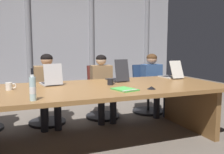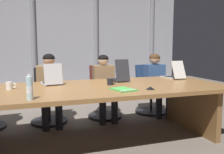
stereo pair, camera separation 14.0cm
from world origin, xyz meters
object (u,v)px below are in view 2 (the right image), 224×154
(person_left_mid, at_px, (50,85))
(laptop_center, at_px, (119,77))
(office_chair_center, at_px, (104,98))
(spiral_notepad, at_px, (123,89))
(laptop_right_mid, at_px, (173,75))
(water_bottle_primary, at_px, (29,88))
(conference_mic_left_side, at_px, (150,88))
(office_chair_right_mid, at_px, (150,95))
(coffee_mug_far, at_px, (10,86))
(person_center, at_px, (105,83))
(office_chair_left_mid, at_px, (49,102))
(person_right_mid, at_px, (157,80))
(laptop_left_mid, at_px, (51,80))
(coffee_mug_near, at_px, (110,82))

(person_left_mid, bearing_deg, laptop_center, 61.35)
(laptop_center, relative_size, office_chair_center, 0.47)
(office_chair_center, relative_size, spiral_notepad, 2.63)
(laptop_right_mid, relative_size, water_bottle_primary, 1.70)
(water_bottle_primary, bearing_deg, person_left_mid, 77.82)
(laptop_center, relative_size, conference_mic_left_side, 3.89)
(office_chair_center, relative_size, water_bottle_primary, 3.60)
(office_chair_right_mid, relative_size, conference_mic_left_side, 8.26)
(laptop_center, height_order, office_chair_right_mid, laptop_center)
(office_chair_center, bearing_deg, office_chair_right_mid, 91.27)
(coffee_mug_far, height_order, conference_mic_left_side, coffee_mug_far)
(laptop_right_mid, distance_m, conference_mic_left_side, 1.17)
(office_chair_right_mid, distance_m, person_center, 1.02)
(laptop_center, height_order, water_bottle_primary, laptop_center)
(laptop_center, relative_size, office_chair_right_mid, 0.47)
(office_chair_left_mid, xyz_separation_m, person_center, (0.93, -0.16, 0.29))
(office_chair_center, relative_size, conference_mic_left_side, 8.36)
(laptop_right_mid, distance_m, office_chair_center, 1.28)
(person_right_mid, distance_m, water_bottle_primary, 2.71)
(laptop_left_mid, bearing_deg, coffee_mug_far, 106.05)
(coffee_mug_near, relative_size, conference_mic_left_side, 1.13)
(laptop_left_mid, bearing_deg, office_chair_left_mid, -7.86)
(person_center, distance_m, coffee_mug_far, 1.67)
(coffee_mug_near, relative_size, coffee_mug_far, 1.00)
(office_chair_center, distance_m, coffee_mug_far, 1.83)
(coffee_mug_near, height_order, coffee_mug_far, coffee_mug_far)
(coffee_mug_near, height_order, spiral_notepad, coffee_mug_near)
(office_chair_center, relative_size, person_left_mid, 0.80)
(office_chair_center, distance_m, person_left_mid, 1.02)
(laptop_right_mid, bearing_deg, person_right_mid, -1.69)
(laptop_left_mid, height_order, person_right_mid, person_right_mid)
(person_center, height_order, spiral_notepad, person_center)
(office_chair_left_mid, relative_size, conference_mic_left_side, 8.21)
(laptop_right_mid, bearing_deg, coffee_mug_near, 102.86)
(office_chair_center, height_order, water_bottle_primary, water_bottle_primary)
(coffee_mug_far, xyz_separation_m, spiral_notepad, (1.30, -0.50, -0.04))
(conference_mic_left_side, bearing_deg, person_left_mid, 128.67)
(spiral_notepad, bearing_deg, conference_mic_left_side, -24.80)
(person_left_mid, distance_m, water_bottle_primary, 1.55)
(laptop_right_mid, distance_m, person_center, 1.16)
(office_chair_right_mid, bearing_deg, conference_mic_left_side, -28.75)
(laptop_center, xyz_separation_m, conference_mic_left_side, (0.12, -0.80, -0.05))
(office_chair_left_mid, distance_m, person_center, 0.99)
(office_chair_left_mid, height_order, person_right_mid, person_right_mid)
(person_right_mid, bearing_deg, coffee_mug_far, -71.72)
(office_chair_right_mid, relative_size, coffee_mug_near, 7.30)
(office_chair_right_mid, distance_m, water_bottle_primary, 2.81)
(coffee_mug_near, bearing_deg, office_chair_center, 77.72)
(conference_mic_left_side, bearing_deg, laptop_center, 98.24)
(person_right_mid, bearing_deg, coffee_mug_near, -53.56)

